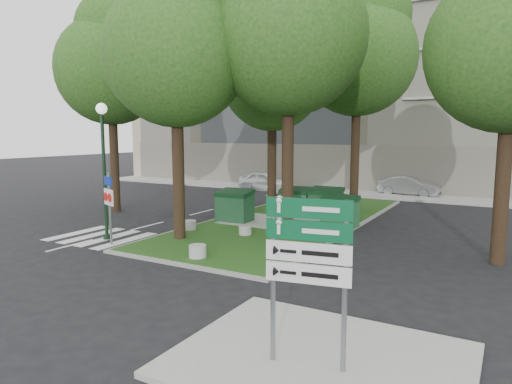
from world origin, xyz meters
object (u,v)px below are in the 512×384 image
Objects in this scene: tree_median_mid at (274,70)px; tree_median_near_left at (178,40)px; dumpster_d at (340,211)px; tree_median_far at (360,45)px; litter_bin at (354,209)px; street_lamp at (103,155)px; bollard_left at (190,225)px; directional_sign at (309,256)px; tree_median_near_right at (292,21)px; car_silver at (409,186)px; tree_street_left at (113,59)px; dumpster_b at (295,201)px; dumpster_c at (326,203)px; dumpster_a at (235,206)px; bollard_mid at (245,230)px; traffic_sign_pole at (110,198)px; car_white at (266,181)px; bollard_right at (198,251)px.

tree_median_near_left is at bearing -94.40° from tree_median_mid.
tree_median_far is at bearing 112.30° from dumpster_d.
litter_bin is 11.38m from street_lamp.
directional_sign reaches higher than bollard_left.
directional_sign is at bearing -42.38° from bollard_left.
tree_median_near_right is at bearing 27.32° from street_lamp.
car_silver is at bearing 100.95° from dumpster_d.
directional_sign is at bearing -33.85° from tree_street_left.
tree_median_near_right is 7.43× the size of dumpster_b.
bollard_left is at bearing 51.45° from street_lamp.
dumpster_d is 9.75m from street_lamp.
street_lamp is (-6.20, -3.20, -4.76)m from tree_median_near_right.
dumpster_d is at bearing -54.34° from dumpster_c.
tree_street_left is at bearing -179.18° from dumpster_a.
dumpster_c is 10.13m from street_lamp.
dumpster_c is at bearing 75.05° from bollard_mid.
tree_street_left is at bearing 156.70° from traffic_sign_pole.
car_silver is at bearing 92.43° from traffic_sign_pole.
bollard_left is at bearing 165.87° from car_silver.
traffic_sign_pole is (-6.16, -9.11, 1.22)m from litter_bin.
directional_sign is 0.74× the size of car_white.
dumpster_b reaches higher than bollard_left.
traffic_sign_pole is at bearing 143.39° from directional_sign.
directional_sign is at bearing -167.32° from car_silver.
tree_median_near_right is 20.76× the size of bollard_right.
bollard_mid is (-1.73, -0.37, -7.69)m from tree_median_near_right.
tree_median_near_right is 3.99× the size of directional_sign.
tree_median_near_right is 9.26m from litter_bin.
car_silver is at bearing 67.24° from street_lamp.
tree_median_mid is at bearing 21.80° from tree_street_left.
traffic_sign_pole reaches higher than dumpster_b.
dumpster_c is 3.06× the size of bollard_mid.
tree_street_left reaches higher than street_lamp.
dumpster_c is at bearing 94.53° from tree_median_near_right.
litter_bin is (3.77, 0.86, -6.50)m from tree_median_mid.
tree_street_left is 11.60m from bollard_mid.
tree_street_left is 18.71m from directional_sign.
tree_median_near_left is 6.72× the size of dumpster_a.
bollard_left is 4.26m from bollard_right.
dumpster_c is at bearing 53.66° from street_lamp.
dumpster_a is (-3.57, 1.80, -7.18)m from tree_median_near_right.
dumpster_a is at bearing 62.27° from street_lamp.
tree_median_near_left is 20.19× the size of bollard_left.
tree_street_left is 4.14× the size of traffic_sign_pole.
bollard_right is (-1.59, -11.39, -8.00)m from tree_median_far.
bollard_right is (2.80, -3.21, 0.01)m from bollard_left.
traffic_sign_pole reaches higher than bollard_mid.
tree_street_left is (-7.50, -3.00, 0.67)m from tree_median_mid.
dumpster_b is (1.03, 0.26, -6.23)m from tree_median_mid.
dumpster_d is 3.10× the size of bollard_left.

